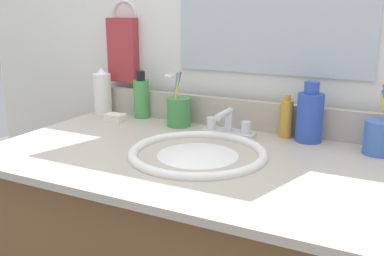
{
  "coord_description": "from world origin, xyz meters",
  "views": [
    {
      "loc": [
        0.49,
        -0.96,
        1.23
      ],
      "look_at": [
        0.01,
        0.0,
        0.93
      ],
      "focal_mm": 41.14,
      "sensor_mm": 36.0,
      "label": 1
    }
  ],
  "objects_px": {
    "bottle_oil_amber": "(286,118)",
    "bottle_shampoo_blue": "(310,116)",
    "cup_blue_plastic": "(380,136)",
    "bottle_toner_green": "(141,98)",
    "soap_bar": "(115,117)",
    "bottle_lotion_white": "(103,93)",
    "cup_green": "(179,111)",
    "faucet": "(228,126)",
    "hand_towel": "(123,50)"
  },
  "relations": [
    {
      "from": "bottle_oil_amber",
      "to": "bottle_shampoo_blue",
      "type": "xyz_separation_m",
      "value": [
        0.07,
        -0.01,
        0.02
      ]
    },
    {
      "from": "bottle_oil_amber",
      "to": "cup_blue_plastic",
      "type": "distance_m",
      "value": 0.26
    },
    {
      "from": "bottle_toner_green",
      "to": "soap_bar",
      "type": "distance_m",
      "value": 0.11
    },
    {
      "from": "bottle_lotion_white",
      "to": "cup_green",
      "type": "xyz_separation_m",
      "value": [
        0.31,
        -0.02,
        -0.03
      ]
    },
    {
      "from": "bottle_lotion_white",
      "to": "bottle_oil_amber",
      "type": "relative_size",
      "value": 1.3
    },
    {
      "from": "bottle_lotion_white",
      "to": "cup_green",
      "type": "distance_m",
      "value": 0.32
    },
    {
      "from": "bottle_toner_green",
      "to": "cup_green",
      "type": "distance_m",
      "value": 0.17
    },
    {
      "from": "faucet",
      "to": "bottle_lotion_white",
      "type": "bearing_deg",
      "value": 173.97
    },
    {
      "from": "soap_bar",
      "to": "faucet",
      "type": "bearing_deg",
      "value": 1.47
    },
    {
      "from": "faucet",
      "to": "bottle_toner_green",
      "type": "height_order",
      "value": "bottle_toner_green"
    },
    {
      "from": "bottle_toner_green",
      "to": "cup_blue_plastic",
      "type": "xyz_separation_m",
      "value": [
        0.76,
        -0.05,
        -0.02
      ]
    },
    {
      "from": "bottle_oil_amber",
      "to": "bottle_toner_green",
      "type": "xyz_separation_m",
      "value": [
        -0.5,
        0.01,
        0.01
      ]
    },
    {
      "from": "bottle_shampoo_blue",
      "to": "cup_blue_plastic",
      "type": "height_order",
      "value": "cup_blue_plastic"
    },
    {
      "from": "bottle_shampoo_blue",
      "to": "cup_blue_plastic",
      "type": "bearing_deg",
      "value": -9.05
    },
    {
      "from": "hand_towel",
      "to": "bottle_lotion_white",
      "type": "distance_m",
      "value": 0.17
    },
    {
      "from": "bottle_oil_amber",
      "to": "bottle_toner_green",
      "type": "bearing_deg",
      "value": 178.85
    },
    {
      "from": "cup_green",
      "to": "soap_bar",
      "type": "height_order",
      "value": "cup_green"
    },
    {
      "from": "bottle_shampoo_blue",
      "to": "soap_bar",
      "type": "bearing_deg",
      "value": -174.43
    },
    {
      "from": "faucet",
      "to": "soap_bar",
      "type": "xyz_separation_m",
      "value": [
        -0.4,
        -0.01,
        -0.02
      ]
    },
    {
      "from": "faucet",
      "to": "cup_blue_plastic",
      "type": "xyz_separation_m",
      "value": [
        0.41,
        0.02,
        0.02
      ]
    },
    {
      "from": "bottle_toner_green",
      "to": "cup_green",
      "type": "height_order",
      "value": "cup_green"
    },
    {
      "from": "bottle_lotion_white",
      "to": "soap_bar",
      "type": "height_order",
      "value": "bottle_lotion_white"
    },
    {
      "from": "soap_bar",
      "to": "bottle_oil_amber",
      "type": "bearing_deg",
      "value": 7.22
    },
    {
      "from": "bottle_toner_green",
      "to": "bottle_oil_amber",
      "type": "bearing_deg",
      "value": -1.15
    },
    {
      "from": "bottle_toner_green",
      "to": "hand_towel",
      "type": "bearing_deg",
      "value": 154.61
    },
    {
      "from": "faucet",
      "to": "soap_bar",
      "type": "bearing_deg",
      "value": -178.53
    },
    {
      "from": "soap_bar",
      "to": "cup_blue_plastic",
      "type": "bearing_deg",
      "value": 2.21
    },
    {
      "from": "hand_towel",
      "to": "bottle_toner_green",
      "type": "xyz_separation_m",
      "value": [
        0.1,
        -0.05,
        -0.15
      ]
    },
    {
      "from": "cup_green",
      "to": "hand_towel",
      "type": "bearing_deg",
      "value": 161.85
    },
    {
      "from": "bottle_shampoo_blue",
      "to": "cup_green",
      "type": "xyz_separation_m",
      "value": [
        -0.41,
        -0.02,
        -0.03
      ]
    },
    {
      "from": "bottle_lotion_white",
      "to": "bottle_shampoo_blue",
      "type": "xyz_separation_m",
      "value": [
        0.72,
        -0.0,
        -0.0
      ]
    },
    {
      "from": "hand_towel",
      "to": "bottle_toner_green",
      "type": "distance_m",
      "value": 0.19
    },
    {
      "from": "soap_bar",
      "to": "bottle_toner_green",
      "type": "bearing_deg",
      "value": 56.71
    },
    {
      "from": "hand_towel",
      "to": "soap_bar",
      "type": "height_order",
      "value": "hand_towel"
    },
    {
      "from": "bottle_lotion_white",
      "to": "bottle_shampoo_blue",
      "type": "height_order",
      "value": "bottle_shampoo_blue"
    },
    {
      "from": "bottle_lotion_white",
      "to": "bottle_toner_green",
      "type": "xyz_separation_m",
      "value": [
        0.15,
        0.02,
        -0.01
      ]
    },
    {
      "from": "cup_blue_plastic",
      "to": "bottle_toner_green",
      "type": "bearing_deg",
      "value": 176.28
    },
    {
      "from": "cup_green",
      "to": "cup_blue_plastic",
      "type": "relative_size",
      "value": 0.95
    },
    {
      "from": "faucet",
      "to": "bottle_shampoo_blue",
      "type": "relative_size",
      "value": 0.94
    },
    {
      "from": "hand_towel",
      "to": "bottle_lotion_white",
      "type": "bearing_deg",
      "value": -124.12
    },
    {
      "from": "bottle_lotion_white",
      "to": "bottle_toner_green",
      "type": "relative_size",
      "value": 1.02
    },
    {
      "from": "faucet",
      "to": "bottle_shampoo_blue",
      "type": "distance_m",
      "value": 0.24
    },
    {
      "from": "hand_towel",
      "to": "bottle_lotion_white",
      "type": "xyz_separation_m",
      "value": [
        -0.05,
        -0.07,
        -0.14
      ]
    },
    {
      "from": "cup_green",
      "to": "cup_blue_plastic",
      "type": "bearing_deg",
      "value": -1.03
    },
    {
      "from": "faucet",
      "to": "cup_green",
      "type": "relative_size",
      "value": 0.91
    },
    {
      "from": "hand_towel",
      "to": "cup_green",
      "type": "bearing_deg",
      "value": -18.15
    },
    {
      "from": "faucet",
      "to": "bottle_lotion_white",
      "type": "height_order",
      "value": "bottle_lotion_white"
    },
    {
      "from": "bottle_lotion_white",
      "to": "bottle_oil_amber",
      "type": "distance_m",
      "value": 0.65
    },
    {
      "from": "bottle_oil_amber",
      "to": "cup_blue_plastic",
      "type": "relative_size",
      "value": 0.68
    },
    {
      "from": "bottle_oil_amber",
      "to": "bottle_shampoo_blue",
      "type": "distance_m",
      "value": 0.07
    }
  ]
}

